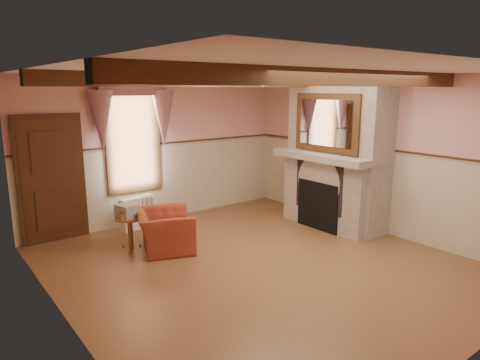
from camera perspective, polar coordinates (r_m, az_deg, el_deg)
floor at (r=6.53m, az=2.53°, el=-11.14°), size 5.50×6.00×0.01m
ceiling at (r=6.01m, az=2.79°, el=14.24°), size 5.50×6.00×0.01m
wall_back at (r=8.59m, az=-10.43°, el=4.03°), size 5.50×0.02×2.80m
wall_front at (r=4.35m, az=29.22°, el=-5.10°), size 5.50×0.02×2.80m
wall_left at (r=4.85m, az=-22.98°, el=-2.86°), size 0.02×6.00×2.80m
wall_right at (r=8.15m, az=17.60°, el=3.23°), size 0.02×6.00×2.80m
wainscot at (r=6.27m, az=2.60°, el=-4.83°), size 5.50×6.00×1.50m
chair_rail at (r=6.10m, az=2.66°, el=1.94°), size 5.50×6.00×0.08m
firebox at (r=8.12m, az=10.66°, el=-3.30°), size 0.20×0.95×0.90m
armchair at (r=7.08m, az=-9.98°, el=-6.65°), size 1.16×1.23×0.64m
side_table at (r=7.24m, az=-14.41°, el=-6.82°), size 0.55×0.55×0.55m
book_stack at (r=7.15m, az=-14.86°, el=-3.94°), size 0.33×0.38×0.20m
radiator at (r=8.26m, az=-13.52°, el=-4.25°), size 0.72×0.36×0.60m
bowl at (r=8.14m, az=11.78°, el=3.96°), size 0.33×0.33×0.08m
mantel_clock at (r=8.62m, az=8.08°, el=4.94°), size 0.14×0.24×0.20m
oil_lamp at (r=8.28m, az=10.56°, el=4.84°), size 0.11×0.11×0.28m
candle_red at (r=7.79m, az=14.89°, el=3.75°), size 0.06×0.06×0.16m
jar_yellow at (r=7.72m, az=15.60°, el=3.49°), size 0.06×0.06×0.12m
fireplace at (r=8.24m, az=12.89°, el=3.59°), size 0.85×2.00×2.80m
mantel at (r=8.11m, az=12.06°, el=3.21°), size 1.05×2.05×0.12m
overmantel_mirror at (r=7.91m, az=11.38°, el=7.47°), size 0.06×1.44×1.04m
door at (r=7.87m, az=-23.80°, el=-0.12°), size 1.10×0.10×2.10m
window at (r=8.28m, az=-14.10°, el=5.31°), size 1.06×0.08×2.02m
window_drapes at (r=8.15m, az=-14.05°, el=9.45°), size 1.30×0.14×1.40m
ceiling_beam_front at (r=5.15m, az=11.71°, el=13.27°), size 5.50×0.18×0.20m
ceiling_beam_back at (r=6.96m, az=-3.81°, el=13.10°), size 5.50×0.18×0.20m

